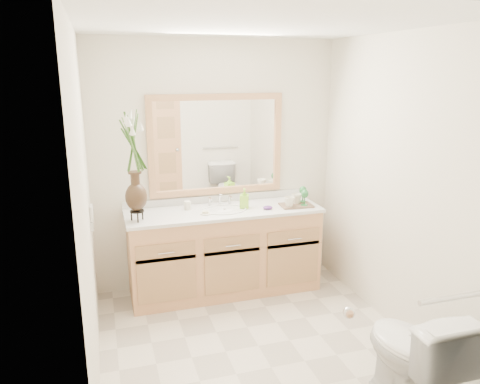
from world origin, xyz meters
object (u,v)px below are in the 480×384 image
object	(u,v)px
flower_vase	(134,151)
soap_bottle	(244,199)
tray	(296,205)
toilet	(412,356)
tumbler	(187,205)

from	to	relation	value
flower_vase	soap_bottle	size ratio (longest dim) A/B	5.36
flower_vase	soap_bottle	world-z (taller)	flower_vase
tray	soap_bottle	bearing A→B (deg)	173.02
toilet	flower_vase	size ratio (longest dim) A/B	0.83
toilet	soap_bottle	world-z (taller)	soap_bottle
tray	flower_vase	bearing A→B (deg)	-175.64
tumbler	tray	xyz separation A→B (m)	(1.03, -0.19, -0.03)
flower_vase	tumbler	world-z (taller)	flower_vase
toilet	tray	world-z (taller)	tray
tumbler	toilet	bearing A→B (deg)	-63.16
soap_bottle	tray	world-z (taller)	soap_bottle
flower_vase	tray	xyz separation A→B (m)	(1.51, 0.02, -0.61)
flower_vase	tumbler	bearing A→B (deg)	23.36
flower_vase	tray	world-z (taller)	flower_vase
flower_vase	tray	distance (m)	1.63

